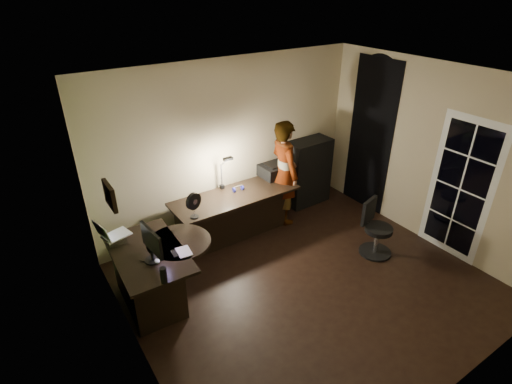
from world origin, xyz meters
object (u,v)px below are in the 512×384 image
desk_left (152,276)px  office_chair (379,229)px  person (284,173)px  cabinet (308,172)px  desk_right (236,216)px  monitor (151,250)px

desk_left → office_chair: office_chair is taller
desk_left → person: bearing=16.5°
cabinet → office_chair: size_ratio=1.40×
desk_left → desk_right: (1.63, 0.66, -0.00)m
desk_left → monitor: 0.57m
monitor → office_chair: bearing=-17.9°
desk_left → monitor: (-0.01, -0.19, 0.53)m
desk_right → monitor: (-1.64, -0.85, 0.54)m
office_chair → desk_left: bearing=148.9°
desk_left → office_chair: size_ratio=1.53×
monitor → desk_right: bearing=22.2°
cabinet → office_chair: bearing=-95.6°
cabinet → monitor: bearing=-162.6°
monitor → office_chair: (3.14, -0.71, -0.48)m
cabinet → monitor: (-3.29, -1.09, 0.31)m
desk_right → desk_left: bearing=-158.2°
desk_left → monitor: size_ratio=2.79×
cabinet → office_chair: 1.81m
desk_right → monitor: 1.92m
office_chair → monitor: bearing=152.2°
desk_right → monitor: size_ratio=4.26×
person → desk_right: bearing=95.2°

